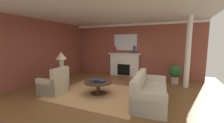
{
  "coord_description": "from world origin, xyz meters",
  "views": [
    {
      "loc": [
        2.25,
        -4.56,
        1.81
      ],
      "look_at": [
        -0.22,
        1.02,
        1.0
      ],
      "focal_mm": 22.79,
      "sensor_mm": 36.0,
      "label": 1
    }
  ],
  "objects_px": {
    "mantel_mirror": "(125,42)",
    "sofa": "(149,92)",
    "coffee_table": "(98,85)",
    "armchair_near_window": "(54,85)",
    "vase_mantel_left": "(115,50)",
    "side_table": "(62,78)",
    "fireplace": "(124,65)",
    "potted_plant": "(175,73)",
    "vase_mantel_right": "(134,50)",
    "table_lamp": "(61,57)"
  },
  "relations": [
    {
      "from": "mantel_mirror",
      "to": "sofa",
      "type": "xyz_separation_m",
      "value": [
        1.84,
        -3.16,
        -1.53
      ]
    },
    {
      "from": "mantel_mirror",
      "to": "coffee_table",
      "type": "xyz_separation_m",
      "value": [
        0.08,
        -3.19,
        -1.5
      ]
    },
    {
      "from": "sofa",
      "to": "armchair_near_window",
      "type": "relative_size",
      "value": 2.28
    },
    {
      "from": "mantel_mirror",
      "to": "vase_mantel_left",
      "type": "bearing_deg",
      "value": -162.82
    },
    {
      "from": "sofa",
      "to": "coffee_table",
      "type": "relative_size",
      "value": 2.17
    },
    {
      "from": "mantel_mirror",
      "to": "side_table",
      "type": "height_order",
      "value": "mantel_mirror"
    },
    {
      "from": "fireplace",
      "to": "mantel_mirror",
      "type": "height_order",
      "value": "mantel_mirror"
    },
    {
      "from": "sofa",
      "to": "side_table",
      "type": "distance_m",
      "value": 3.49
    },
    {
      "from": "side_table",
      "to": "mantel_mirror",
      "type": "bearing_deg",
      "value": 62.23
    },
    {
      "from": "fireplace",
      "to": "side_table",
      "type": "height_order",
      "value": "fireplace"
    },
    {
      "from": "sofa",
      "to": "side_table",
      "type": "height_order",
      "value": "sofa"
    },
    {
      "from": "coffee_table",
      "to": "potted_plant",
      "type": "bearing_deg",
      "value": 45.6
    },
    {
      "from": "fireplace",
      "to": "mantel_mirror",
      "type": "xyz_separation_m",
      "value": [
        0.0,
        0.12,
        1.24
      ]
    },
    {
      "from": "coffee_table",
      "to": "fireplace",
      "type": "bearing_deg",
      "value": 91.4
    },
    {
      "from": "side_table",
      "to": "fireplace",
      "type": "bearing_deg",
      "value": 61.29
    },
    {
      "from": "fireplace",
      "to": "armchair_near_window",
      "type": "height_order",
      "value": "fireplace"
    },
    {
      "from": "coffee_table",
      "to": "vase_mantel_right",
      "type": "height_order",
      "value": "vase_mantel_right"
    },
    {
      "from": "fireplace",
      "to": "side_table",
      "type": "xyz_separation_m",
      "value": [
        -1.64,
        -3.0,
        -0.19
      ]
    },
    {
      "from": "side_table",
      "to": "vase_mantel_right",
      "type": "height_order",
      "value": "vase_mantel_right"
    },
    {
      "from": "mantel_mirror",
      "to": "potted_plant",
      "type": "relative_size",
      "value": 1.56
    },
    {
      "from": "mantel_mirror",
      "to": "sofa",
      "type": "height_order",
      "value": "mantel_mirror"
    },
    {
      "from": "armchair_near_window",
      "to": "mantel_mirror",
      "type": "bearing_deg",
      "value": 69.63
    },
    {
      "from": "vase_mantel_right",
      "to": "vase_mantel_left",
      "type": "height_order",
      "value": "vase_mantel_right"
    },
    {
      "from": "armchair_near_window",
      "to": "side_table",
      "type": "height_order",
      "value": "armchair_near_window"
    },
    {
      "from": "fireplace",
      "to": "coffee_table",
      "type": "distance_m",
      "value": 3.08
    },
    {
      "from": "fireplace",
      "to": "vase_mantel_left",
      "type": "height_order",
      "value": "vase_mantel_left"
    },
    {
      "from": "armchair_near_window",
      "to": "vase_mantel_left",
      "type": "relative_size",
      "value": 2.58
    },
    {
      "from": "fireplace",
      "to": "vase_mantel_left",
      "type": "bearing_deg",
      "value": -174.84
    },
    {
      "from": "vase_mantel_left",
      "to": "coffee_table",
      "type": "bearing_deg",
      "value": -78.32
    },
    {
      "from": "coffee_table",
      "to": "vase_mantel_right",
      "type": "relative_size",
      "value": 2.45
    },
    {
      "from": "vase_mantel_right",
      "to": "vase_mantel_left",
      "type": "distance_m",
      "value": 1.1
    },
    {
      "from": "side_table",
      "to": "table_lamp",
      "type": "height_order",
      "value": "table_lamp"
    },
    {
      "from": "fireplace",
      "to": "table_lamp",
      "type": "height_order",
      "value": "table_lamp"
    },
    {
      "from": "fireplace",
      "to": "vase_mantel_left",
      "type": "relative_size",
      "value": 4.88
    },
    {
      "from": "fireplace",
      "to": "coffee_table",
      "type": "xyz_separation_m",
      "value": [
        0.08,
        -3.07,
        -0.25
      ]
    },
    {
      "from": "armchair_near_window",
      "to": "side_table",
      "type": "distance_m",
      "value": 0.7
    },
    {
      "from": "mantel_mirror",
      "to": "potted_plant",
      "type": "distance_m",
      "value": 2.96
    },
    {
      "from": "side_table",
      "to": "table_lamp",
      "type": "relative_size",
      "value": 0.93
    },
    {
      "from": "sofa",
      "to": "table_lamp",
      "type": "xyz_separation_m",
      "value": [
        -3.49,
        0.04,
        0.93
      ]
    },
    {
      "from": "sofa",
      "to": "table_lamp",
      "type": "height_order",
      "value": "table_lamp"
    },
    {
      "from": "fireplace",
      "to": "sofa",
      "type": "height_order",
      "value": "fireplace"
    },
    {
      "from": "vase_mantel_right",
      "to": "sofa",
      "type": "bearing_deg",
      "value": -66.58
    },
    {
      "from": "table_lamp",
      "to": "vase_mantel_right",
      "type": "relative_size",
      "value": 1.84
    },
    {
      "from": "sofa",
      "to": "mantel_mirror",
      "type": "bearing_deg",
      "value": 120.28
    },
    {
      "from": "coffee_table",
      "to": "sofa",
      "type": "bearing_deg",
      "value": 1.16
    },
    {
      "from": "coffee_table",
      "to": "vase_mantel_right",
      "type": "distance_m",
      "value": 3.26
    },
    {
      "from": "mantel_mirror",
      "to": "vase_mantel_right",
      "type": "distance_m",
      "value": 0.69
    },
    {
      "from": "mantel_mirror",
      "to": "sofa",
      "type": "bearing_deg",
      "value": -59.72
    },
    {
      "from": "fireplace",
      "to": "side_table",
      "type": "distance_m",
      "value": 3.42
    },
    {
      "from": "mantel_mirror",
      "to": "armchair_near_window",
      "type": "distance_m",
      "value": 4.3
    }
  ]
}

